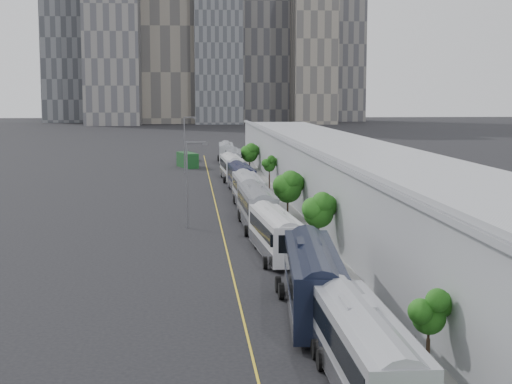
{
  "coord_description": "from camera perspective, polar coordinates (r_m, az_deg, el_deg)",
  "views": [
    {
      "loc": [
        -4.37,
        -24.73,
        12.41
      ],
      "look_at": [
        2.0,
        50.36,
        3.0
      ],
      "focal_mm": 55.0,
      "sensor_mm": 36.0,
      "label": 1
    }
  ],
  "objects": [
    {
      "name": "tree_4",
      "position": [
        128.64,
        -0.47,
        2.96
      ],
      "size": [
        2.73,
        2.73,
        4.46
      ],
      "color": "black",
      "rests_on": "ground"
    },
    {
      "name": "bus_7",
      "position": [
        127.7,
        -1.64,
        2.21
      ],
      "size": [
        3.14,
        12.18,
        3.53
      ],
      "rotation": [
        0.0,
        0.0,
        -0.06
      ],
      "color": "gray",
      "rests_on": "ground"
    },
    {
      "name": "sidewalk",
      "position": [
        81.78,
        4.62,
        -1.59
      ],
      "size": [
        10.0,
        170.0,
        0.12
      ],
      "primitive_type": "cube",
      "color": "gray",
      "rests_on": "ground"
    },
    {
      "name": "tree_3",
      "position": [
        102.73,
        0.98,
        2.02
      ],
      "size": [
        1.55,
        1.55,
        4.1
      ],
      "color": "black",
      "rests_on": "ground"
    },
    {
      "name": "tree_1",
      "position": [
        61.3,
        4.57,
        -1.22
      ],
      "size": [
        2.38,
        2.38,
        4.75
      ],
      "color": "black",
      "rests_on": "ground"
    },
    {
      "name": "street_lamp_near",
      "position": [
        72.8,
        -4.89,
        1.03
      ],
      "size": [
        2.04,
        0.22,
        8.1
      ],
      "color": "#59595E",
      "rests_on": "ground"
    },
    {
      "name": "skyline",
      "position": [
        351.01,
        -4.71,
        13.38
      ],
      "size": [
        145.0,
        64.0,
        120.0
      ],
      "color": "slate",
      "rests_on": "ground"
    },
    {
      "name": "depot",
      "position": [
        82.08,
        7.39,
        0.84
      ],
      "size": [
        12.45,
        160.4,
        7.2
      ],
      "color": "gray",
      "rests_on": "ground"
    },
    {
      "name": "tree_2",
      "position": [
        78.37,
        2.32,
        0.55
      ],
      "size": [
        2.85,
        2.85,
        4.89
      ],
      "color": "black",
      "rests_on": "ground"
    },
    {
      "name": "bus_2",
      "position": [
        60.27,
        1.42,
        -3.33
      ],
      "size": [
        3.21,
        12.19,
        3.53
      ],
      "rotation": [
        0.0,
        0.0,
        0.06
      ],
      "color": "silver",
      "rests_on": "ground"
    },
    {
      "name": "suv",
      "position": [
        147.96,
        -5.0,
        2.61
      ],
      "size": [
        3.02,
        6.26,
        1.72
      ],
      "primitive_type": "imported",
      "rotation": [
        0.0,
        0.0,
        0.03
      ],
      "color": "black",
      "rests_on": "ground"
    },
    {
      "name": "bus_8",
      "position": [
        143.45,
        -2.19,
        2.77
      ],
      "size": [
        3.0,
        12.7,
        3.69
      ],
      "rotation": [
        0.0,
        0.0,
        -0.04
      ],
      "color": "#A7AAB1",
      "rests_on": "ground"
    },
    {
      "name": "bus_5",
      "position": [
        99.8,
        -1.09,
        0.84
      ],
      "size": [
        2.94,
        12.32,
        3.58
      ],
      "rotation": [
        0.0,
        0.0,
        0.04
      ],
      "color": "#161832",
      "rests_on": "ground"
    },
    {
      "name": "bus_4",
      "position": [
        85.73,
        -0.56,
        -0.14
      ],
      "size": [
        2.87,
        12.85,
        3.74
      ],
      "rotation": [
        0.0,
        0.0,
        0.02
      ],
      "color": "#AAADB5",
      "rests_on": "ground"
    },
    {
      "name": "bus_3",
      "position": [
        73.44,
        0.04,
        -1.34
      ],
      "size": [
        2.92,
        13.13,
        3.82
      ],
      "rotation": [
        0.0,
        0.0,
        0.02
      ],
      "color": "slate",
      "rests_on": "ground"
    },
    {
      "name": "shipping_container",
      "position": [
        134.59,
        -5.01,
        2.33
      ],
      "size": [
        3.85,
        6.89,
        2.51
      ],
      "primitive_type": "cube",
      "rotation": [
        0.0,
        0.0,
        0.28
      ],
      "color": "#13401A",
      "rests_on": "ground"
    },
    {
      "name": "lane_line",
      "position": [
        80.74,
        -2.76,
        -1.73
      ],
      "size": [
        0.12,
        160.0,
        0.02
      ],
      "primitive_type": "cube",
      "color": "gold",
      "rests_on": "ground"
    },
    {
      "name": "tree_0",
      "position": [
        35.63,
        12.47,
        -8.61
      ],
      "size": [
        1.52,
        1.52,
        3.65
      ],
      "color": "black",
      "rests_on": "ground"
    },
    {
      "name": "street_lamp_far",
      "position": [
        124.68,
        -5.14,
        3.75
      ],
      "size": [
        2.04,
        0.22,
        8.91
      ],
      "color": "#59595E",
      "rests_on": "ground"
    },
    {
      "name": "bus_6",
      "position": [
        114.48,
        -1.8,
        1.66
      ],
      "size": [
        2.93,
        12.45,
        3.62
      ],
      "rotation": [
        0.0,
        0.0,
        0.03
      ],
      "color": "white",
      "rests_on": "ground"
    },
    {
      "name": "bus_1",
      "position": [
        44.57,
        4.14,
        -6.82
      ],
      "size": [
        3.96,
        13.86,
        4.0
      ],
      "rotation": [
        0.0,
        0.0,
        -0.09
      ],
      "color": "black",
      "rests_on": "ground"
    },
    {
      "name": "bus_0",
      "position": [
        33.17,
        7.87,
        -12.05
      ],
      "size": [
        2.82,
        12.6,
        3.68
      ],
      "rotation": [
        0.0,
        0.0,
        -0.0
      ],
      "color": "#9799A0",
      "rests_on": "ground"
    }
  ]
}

